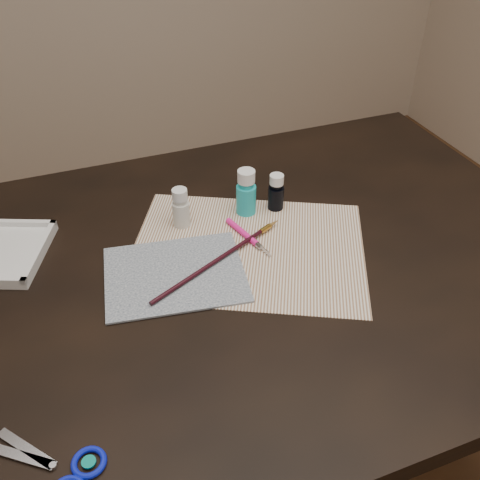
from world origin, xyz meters
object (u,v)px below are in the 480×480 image
object	(u,v)px
canvas	(175,274)
paint_bottle_navy	(276,192)
scissors	(40,466)
paint_bottle_white	(181,208)
paper	(248,248)
paint_bottle_cyan	(246,192)

from	to	relation	value
canvas	paint_bottle_navy	world-z (taller)	paint_bottle_navy
paint_bottle_navy	scissors	world-z (taller)	paint_bottle_navy
canvas	paint_bottle_white	distance (m)	0.16
paint_bottle_white	scissors	xyz separation A→B (m)	(-0.31, -0.43, -0.04)
paper	paint_bottle_white	distance (m)	0.16
paint_bottle_white	paint_bottle_navy	distance (m)	0.20
paint_bottle_cyan	canvas	bearing A→B (deg)	-143.96
paint_bottle_cyan	paint_bottle_navy	size ratio (longest dim) A/B	1.24
paint_bottle_white	paint_bottle_cyan	world-z (taller)	paint_bottle_cyan
paper	canvas	world-z (taller)	canvas
paper	scissors	xyz separation A→B (m)	(-0.41, -0.32, 0.00)
paper	paint_bottle_cyan	size ratio (longest dim) A/B	4.40
paper	canvas	distance (m)	0.15
canvas	paint_bottle_white	bearing A→B (deg)	69.25
canvas	paper	bearing A→B (deg)	9.21
paper	paint_bottle_cyan	distance (m)	0.13
paint_bottle_white	scissors	world-z (taller)	paint_bottle_white
paper	scissors	bearing A→B (deg)	-142.12
paint_bottle_white	paint_bottle_cyan	distance (m)	0.14
paint_bottle_cyan	paper	bearing A→B (deg)	-109.43
paper	paint_bottle_navy	bearing A→B (deg)	45.81
canvas	paint_bottle_navy	size ratio (longest dim) A/B	3.07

